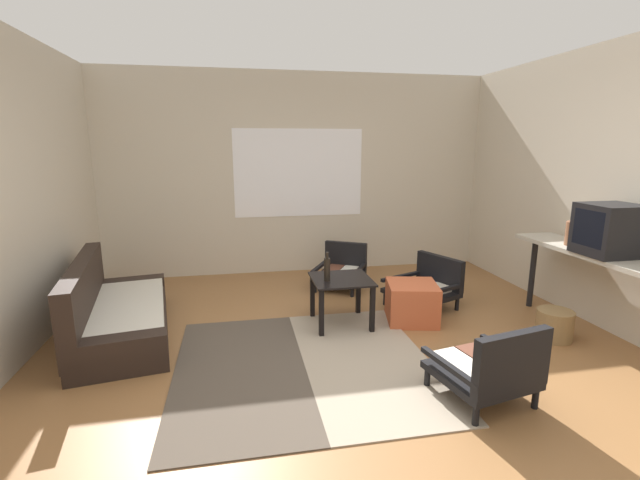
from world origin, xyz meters
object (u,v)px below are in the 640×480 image
Objects in this scene: armchair_corner at (426,285)px; glass_bottle at (327,269)px; coffee_table at (341,288)px; armchair_striped_foreground at (490,368)px; crt_television at (610,230)px; console_shelf at (597,261)px; wicker_basket at (554,325)px; couch at (115,314)px; ottoman_orange at (412,302)px; armchair_by_window at (341,269)px; clay_vase at (577,232)px.

armchair_corner is 2.90× the size of glass_bottle.
glass_bottle is at bearing -159.88° from coffee_table.
armchair_striped_foreground is 1.82m from crt_television.
coffee_table is 1.09m from armchair_corner.
glass_bottle is (-2.33, 0.67, -0.14)m from console_shelf.
console_shelf reaches higher than wicker_basket.
couch is 4.06m from wicker_basket.
console_shelf reaches higher than couch.
glass_bottle reaches higher than armchair_corner.
crt_television reaches higher than console_shelf.
ottoman_orange is 1.84m from crt_television.
couch is 3.17m from armchair_corner.
crt_television is at bearing -92.01° from console_shelf.
couch reaches higher than armchair_corner.
couch is at bearing 168.53° from console_shelf.
crt_television is (4.30, -0.96, 0.82)m from couch.
armchair_striped_foreground is 1.43m from wicker_basket.
console_shelf is (1.89, -1.91, 0.51)m from armchair_by_window.
glass_bottle is (-0.15, -0.06, 0.22)m from coffee_table.
coffee_table is at bearing 161.46° from console_shelf.
couch reaches higher than wicker_basket.
clay_vase reaches higher than armchair_corner.
clay_vase is 1.14× the size of wicker_basket.
armchair_by_window is 2.44m from wicker_basket.
armchair_corner reaches higher than ottoman_orange.
armchair_by_window is at bearing 70.30° from glass_bottle.
clay_vase reaches higher than console_shelf.
clay_vase is 0.90m from wicker_basket.
armchair_corner is at bearing 17.17° from glass_bottle.
armchair_striped_foreground is 1.96m from clay_vase.
armchair_corner is at bearing 146.04° from clay_vase.
crt_television is at bearing -21.39° from wicker_basket.
clay_vase is at bearing 35.25° from armchair_striped_foreground.
clay_vase is at bearing -7.90° from couch.
clay_vase is at bearing -11.78° from coffee_table.
armchair_striped_foreground is 2.47× the size of glass_bottle.
clay_vase is at bearing 90.00° from console_shelf.
crt_television is at bearing -44.94° from armchair_corner.
ottoman_orange is at bearing 152.13° from crt_television.
couch is 4.48m from crt_television.
armchair_striped_foreground reaches higher than armchair_by_window.
couch is 6.62× the size of glass_bottle.
console_shelf is (1.14, -1.04, 0.49)m from armchair_corner.
console_shelf is at bearing -45.29° from armchair_by_window.
crt_television is (1.13, -1.13, 0.79)m from armchair_corner.
crt_television is (1.45, -0.77, 0.84)m from ottoman_orange.
couch is 2.68× the size of armchair_striped_foreground.
clay_vase reaches higher than armchair_by_window.
wicker_basket is at bearing -11.86° from couch.
crt_television reaches higher than coffee_table.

